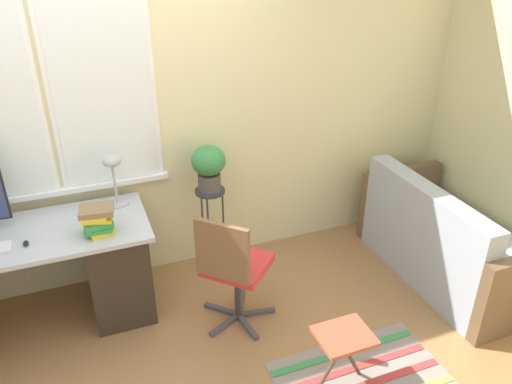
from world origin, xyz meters
TOP-DOWN VIEW (x-y plane):
  - ground_plane at (0.00, 0.00)m, footprint 14.00×14.00m
  - wall_back_with_window at (-0.02, 0.76)m, footprint 9.00×0.12m
  - wall_right_with_picture at (2.91, -0.00)m, footprint 0.08×9.00m
  - desk at (-0.82, 0.34)m, footprint 1.98×0.68m
  - mouse at (-0.59, 0.21)m, footprint 0.03×0.06m
  - desk_lamp at (0.01, 0.54)m, footprint 0.16×0.16m
  - book_stack at (-0.15, 0.18)m, footprint 0.23×0.19m
  - office_chair_swivel at (0.64, -0.15)m, footprint 0.57×0.57m
  - couch_loveseat at (2.39, -0.21)m, footprint 0.77×1.50m
  - plant_stand at (0.69, 0.51)m, footprint 0.23×0.23m
  - potted_plant at (0.69, 0.51)m, footprint 0.25×0.25m
  - floor_rug_striped at (1.22, -0.89)m, footprint 1.06×0.63m
  - folding_stool at (1.08, -0.87)m, footprint 0.32×0.28m

SIDE VIEW (x-z plane):
  - ground_plane at x=0.00m, z-range 0.00..0.00m
  - floor_rug_striped at x=1.22m, z-range 0.00..0.01m
  - couch_loveseat at x=2.39m, z-range -0.13..0.69m
  - folding_stool at x=1.08m, z-range 0.14..0.53m
  - desk at x=-0.82m, z-range 0.03..0.76m
  - office_chair_swivel at x=0.64m, z-range 0.04..0.94m
  - plant_stand at x=0.69m, z-range 0.25..0.99m
  - mouse at x=-0.59m, z-range 0.74..0.76m
  - book_stack at x=-0.15m, z-range 0.74..0.93m
  - potted_plant at x=0.69m, z-range 0.76..1.12m
  - desk_lamp at x=0.01m, z-range 0.81..1.19m
  - wall_right_with_picture at x=2.91m, z-range 0.00..2.70m
  - wall_back_with_window at x=-0.02m, z-range 0.01..2.71m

